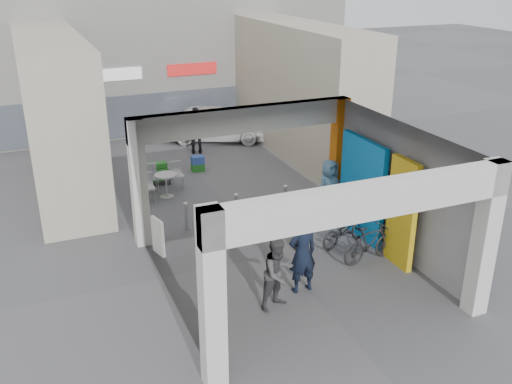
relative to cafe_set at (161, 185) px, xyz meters
name	(u,v)px	position (x,y,z in m)	size (l,w,h in m)	color
ground	(274,255)	(1.70, -5.28, -0.33)	(90.00, 90.00, 0.00)	#545358
arcade_canopy	(310,181)	(2.24, -6.10, 1.97)	(6.40, 6.45, 6.40)	silver
far_building	(145,37)	(1.70, 8.71, 3.66)	(18.00, 4.08, 8.00)	white
plaza_bldg_left	(57,113)	(-2.80, 2.22, 2.17)	(2.00, 9.00, 5.00)	#B3AB94
plaza_bldg_right	(301,90)	(6.20, 2.22, 2.17)	(2.00, 9.00, 5.00)	#B3AB94
bollard_left	(186,217)	(0.02, -2.93, 0.08)	(0.09, 0.09, 0.82)	#999BA1
bollard_center	(236,208)	(1.57, -2.88, 0.08)	(0.09, 0.09, 0.82)	#999BA1
bollard_right	(285,199)	(3.19, -2.81, 0.08)	(0.09, 0.09, 0.82)	#999BA1
advert_board_near	(208,322)	(-1.04, -8.15, 0.18)	(0.21, 0.55, 1.00)	white
advert_board_far	(158,236)	(-1.04, -4.03, 0.18)	(0.21, 0.55, 1.00)	white
cafe_set	(161,185)	(0.00, 0.00, 0.00)	(1.54, 1.25, 0.93)	#B5B5BB
produce_stand	(155,177)	(0.04, 0.95, -0.05)	(1.08, 0.59, 0.71)	black
crate_stack	(198,163)	(1.80, 1.70, -0.05)	(0.47, 0.38, 0.56)	#1B5E1B
border_collie	(301,240)	(2.50, -5.23, -0.05)	(0.26, 0.50, 0.70)	black
man_with_dog	(302,253)	(1.59, -7.07, 0.64)	(0.71, 0.46, 1.94)	black
man_back_turned	(278,273)	(0.80, -7.46, 0.51)	(0.82, 0.64, 1.68)	#434346
man_elderly	(329,188)	(4.22, -3.62, 0.56)	(0.87, 0.56, 1.77)	#5C8EB4
man_crates	(196,131)	(2.39, 3.67, 0.61)	(1.10, 0.46, 1.88)	black
bicycle_front	(345,230)	(3.72, -5.44, 0.11)	(0.58, 1.66, 0.87)	black
bicycle_rear	(370,243)	(3.83, -6.49, 0.17)	(0.47, 1.65, 0.99)	black
white_van	(215,123)	(3.64, 5.08, 0.43)	(1.80, 4.48, 1.53)	silver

